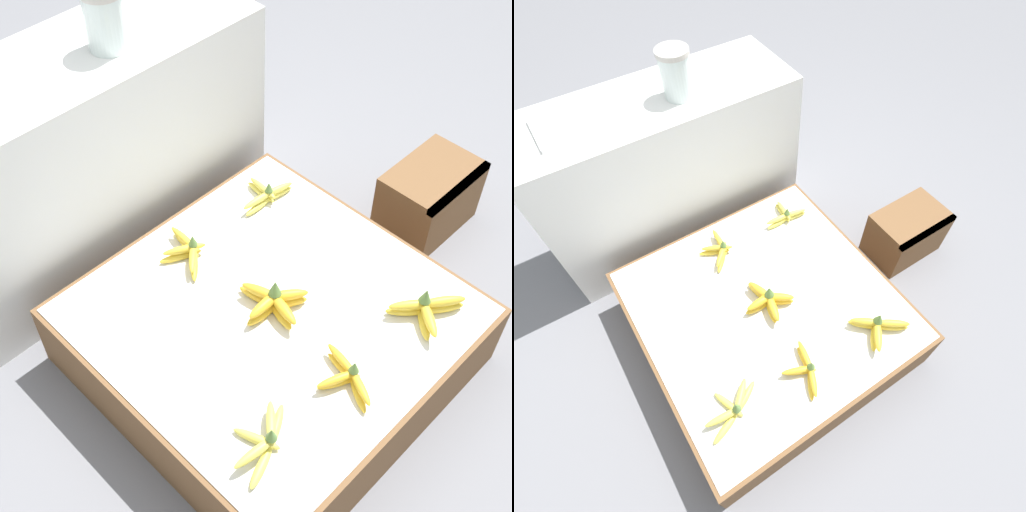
% 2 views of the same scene
% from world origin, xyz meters
% --- Properties ---
extents(ground_plane, '(10.00, 10.00, 0.00)m').
position_xyz_m(ground_plane, '(0.00, 0.00, 0.00)').
color(ground_plane, slate).
extents(display_platform, '(0.97, 0.97, 0.25)m').
position_xyz_m(display_platform, '(0.00, 0.00, 0.12)').
color(display_platform, brown).
rests_on(display_platform, ground_plane).
extents(back_vendor_table, '(1.16, 0.41, 0.74)m').
position_xyz_m(back_vendor_table, '(-0.03, 0.77, 0.37)').
color(back_vendor_table, white).
rests_on(back_vendor_table, ground_plane).
extents(wooden_crate, '(0.34, 0.23, 0.25)m').
position_xyz_m(wooden_crate, '(0.81, 0.01, 0.13)').
color(wooden_crate, brown).
rests_on(wooden_crate, ground_plane).
extents(banana_bunch_front_left, '(0.23, 0.16, 0.09)m').
position_xyz_m(banana_bunch_front_left, '(-0.31, -0.28, 0.27)').
color(banana_bunch_front_left, '#DBCC4C').
rests_on(banana_bunch_front_left, display_platform).
extents(banana_bunch_front_midleft, '(0.14, 0.20, 0.08)m').
position_xyz_m(banana_bunch_front_midleft, '(-0.03, -0.31, 0.27)').
color(banana_bunch_front_midleft, gold).
rests_on(banana_bunch_front_midleft, display_platform).
extents(banana_bunch_front_midright, '(0.19, 0.18, 0.11)m').
position_xyz_m(banana_bunch_front_midright, '(0.29, -0.32, 0.28)').
color(banana_bunch_front_midright, gold).
rests_on(banana_bunch_front_midright, display_platform).
extents(banana_bunch_middle_midleft, '(0.19, 0.22, 0.11)m').
position_xyz_m(banana_bunch_middle_midleft, '(0.01, -0.00, 0.28)').
color(banana_bunch_middle_midleft, gold).
rests_on(banana_bunch_middle_midleft, display_platform).
extents(banana_bunch_back_midleft, '(0.14, 0.20, 0.09)m').
position_xyz_m(banana_bunch_back_midleft, '(-0.03, 0.32, 0.27)').
color(banana_bunch_back_midleft, gold).
rests_on(banana_bunch_back_midleft, display_platform).
extents(banana_bunch_back_midright, '(0.20, 0.13, 0.08)m').
position_xyz_m(banana_bunch_back_midright, '(0.31, 0.32, 0.27)').
color(banana_bunch_back_midright, '#DBCC4C').
rests_on(banana_bunch_back_midright, display_platform).
extents(glass_jar, '(0.12, 0.12, 0.18)m').
position_xyz_m(glass_jar, '(0.07, 0.72, 0.83)').
color(glass_jar, silver).
rests_on(glass_jar, back_vendor_table).
extents(foam_tray_white, '(0.30, 0.21, 0.02)m').
position_xyz_m(foam_tray_white, '(-0.31, 0.77, 0.75)').
color(foam_tray_white, white).
rests_on(foam_tray_white, back_vendor_table).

